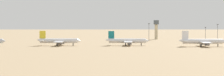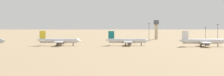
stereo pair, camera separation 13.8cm
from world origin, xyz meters
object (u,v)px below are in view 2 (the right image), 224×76
(parked_jet_white_3, at_px, (202,41))
(light_pole_west, at_px, (218,30))
(control_tower, at_px, (156,28))
(light_pole_mid, at_px, (205,32))
(light_pole_east, at_px, (149,31))
(parked_jet_yellow_1, at_px, (58,41))
(parked_jet_teal_2, at_px, (127,41))

(parked_jet_white_3, bearing_deg, light_pole_west, 72.84)
(control_tower, distance_m, light_pole_mid, 50.29)
(light_pole_west, distance_m, light_pole_mid, 21.66)
(control_tower, xyz_separation_m, light_pole_west, (65.13, 10.97, -2.94))
(light_pole_west, height_order, light_pole_east, light_pole_east)
(parked_jet_yellow_1, distance_m, light_pole_east, 106.58)
(light_pole_mid, xyz_separation_m, light_pole_east, (-58.71, -36.45, 2.00))
(parked_jet_yellow_1, xyz_separation_m, control_tower, (79.60, 120.26, 8.31))
(parked_jet_yellow_1, relative_size, light_pole_east, 2.05)
(parked_jet_white_3, relative_size, light_pole_east, 2.10)
(parked_jet_white_3, bearing_deg, parked_jet_teal_2, 168.62)
(parked_jet_yellow_1, bearing_deg, control_tower, 54.48)
(parked_jet_teal_2, distance_m, light_pole_west, 157.51)
(control_tower, height_order, light_pole_east, control_tower)
(parked_jet_yellow_1, height_order, light_pole_east, light_pole_east)
(parked_jet_white_3, bearing_deg, light_pole_mid, 77.76)
(parked_jet_white_3, distance_m, light_pole_west, 141.69)
(control_tower, bearing_deg, light_pole_west, 9.56)
(light_pole_east, bearing_deg, light_pole_mid, 31.84)
(parked_jet_white_3, bearing_deg, light_pole_east, 111.42)
(light_pole_west, xyz_separation_m, light_pole_east, (-73.94, -51.77, 0.45))
(parked_jet_teal_2, bearing_deg, control_tower, 76.11)
(parked_jet_teal_2, bearing_deg, light_pole_mid, 54.77)
(light_pole_east, bearing_deg, light_pole_west, 35.00)
(parked_jet_teal_2, xyz_separation_m, parked_jet_white_3, (55.17, -9.48, 0.16))
(parked_jet_yellow_1, height_order, parked_jet_white_3, parked_jet_white_3)
(parked_jet_yellow_1, distance_m, light_pole_mid, 173.84)
(parked_jet_teal_2, xyz_separation_m, light_pole_mid, (77.86, 111.62, 3.89))
(parked_jet_yellow_1, distance_m, control_tower, 144.46)
(parked_jet_yellow_1, xyz_separation_m, light_pole_west, (144.73, 131.23, 5.38))
(control_tower, height_order, light_pole_mid, control_tower)
(parked_jet_teal_2, bearing_deg, light_pole_east, 75.37)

